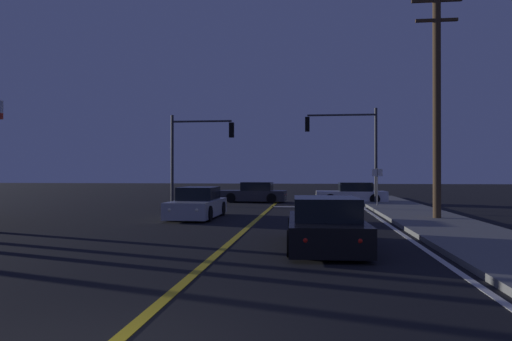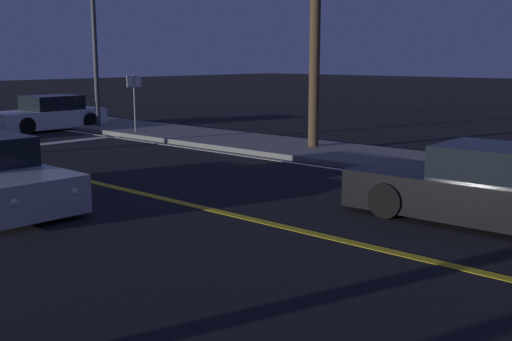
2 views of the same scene
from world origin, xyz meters
The scene contains 12 objects.
sidewalk_right centered at (7.00, 12.06, 0.07)m, with size 3.20×43.40×0.15m, color slate.
lane_line_center centered at (0.00, 12.06, 0.01)m, with size 0.20×40.99×0.01m, color gold.
lane_line_edge_right centered at (5.15, 12.06, 0.01)m, with size 0.16×40.99×0.01m, color silver.
stop_bar centered at (2.70, 22.61, 0.01)m, with size 5.40×0.50×0.01m, color silver.
car_side_waiting_charcoal centered at (-1.53, 26.72, 0.58)m, with size 4.42×2.10×1.34m.
car_lead_oncoming_silver centered at (-2.66, 15.51, 0.58)m, with size 1.89×4.54×1.34m.
car_far_approaching_white centered at (4.87, 26.35, 0.58)m, with size 4.50×2.03×1.34m.
car_mid_block_black centered at (2.63, 7.82, 0.58)m, with size 2.11×4.77×1.34m.
traffic_signal_near_right centered at (4.64, 24.91, 3.98)m, with size 4.41×0.28×5.93m.
traffic_signal_far_left centered at (-4.78, 23.51, 3.68)m, with size 3.91×0.28×5.50m.
utility_pole_right centered at (7.30, 15.12, 4.96)m, with size 1.97×0.32×9.53m.
street_sign_corner centered at (5.90, 22.11, 1.51)m, with size 0.56×0.11×2.22m.
Camera 1 is at (2.26, -4.67, 1.97)m, focal length 33.23 mm.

